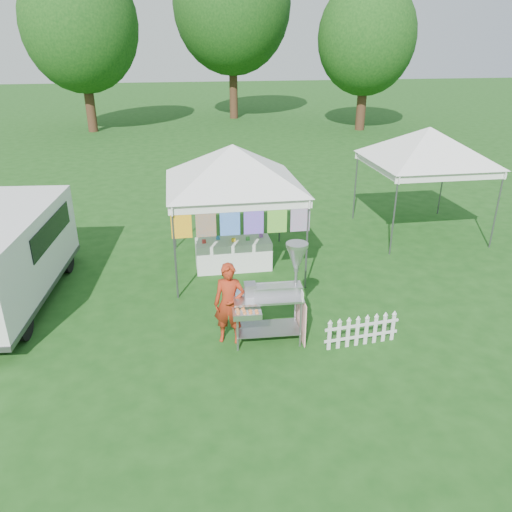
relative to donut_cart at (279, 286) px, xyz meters
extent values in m
plane|color=#184413|center=(-0.39, -0.11, -1.12)|extent=(120.00, 120.00, 0.00)
cylinder|color=#59595E|center=(-1.81, 1.97, -0.07)|extent=(0.04, 0.04, 2.10)
cylinder|color=#59595E|center=(1.03, 1.97, -0.07)|extent=(0.04, 0.04, 2.10)
cylinder|color=#59595E|center=(-1.81, 4.81, -0.07)|extent=(0.04, 0.04, 2.10)
cylinder|color=#59595E|center=(1.03, 4.81, -0.07)|extent=(0.04, 0.04, 2.10)
cube|color=white|center=(-0.39, 1.97, 0.88)|extent=(3.00, 0.03, 0.22)
cube|color=white|center=(-0.39, 4.81, 0.88)|extent=(3.00, 0.03, 0.22)
pyramid|color=white|center=(-0.39, 3.39, 1.88)|extent=(4.24, 4.24, 0.90)
cylinder|color=#59595E|center=(-0.39, 1.97, 0.96)|extent=(3.00, 0.03, 0.03)
cube|color=orange|center=(-1.64, 1.97, 0.61)|extent=(0.42, 0.01, 0.70)
cube|color=orange|center=(-1.14, 1.97, 0.61)|extent=(0.42, 0.01, 0.70)
cube|color=#182FC5|center=(-0.64, 1.97, 0.61)|extent=(0.42, 0.01, 0.70)
cube|color=#B41BC1|center=(-0.14, 1.97, 0.61)|extent=(0.42, 0.01, 0.70)
cube|color=#18943E|center=(0.36, 1.97, 0.61)|extent=(0.42, 0.01, 0.70)
cube|color=#2EB092|center=(0.86, 1.97, 0.61)|extent=(0.42, 0.01, 0.70)
cylinder|color=#59595E|center=(3.69, 3.47, -0.07)|extent=(0.04, 0.04, 2.10)
cylinder|color=#59595E|center=(6.53, 3.47, -0.07)|extent=(0.04, 0.04, 2.10)
cylinder|color=#59595E|center=(3.69, 6.31, -0.07)|extent=(0.04, 0.04, 2.10)
cylinder|color=#59595E|center=(6.53, 6.31, -0.07)|extent=(0.04, 0.04, 2.10)
cube|color=white|center=(5.11, 3.47, 0.88)|extent=(3.00, 0.03, 0.22)
cube|color=white|center=(5.11, 6.31, 0.88)|extent=(3.00, 0.03, 0.22)
pyramid|color=white|center=(5.11, 4.89, 1.88)|extent=(4.24, 4.24, 0.90)
cylinder|color=#59595E|center=(5.11, 3.47, 0.96)|extent=(3.00, 0.03, 0.03)
cylinder|color=#3E2516|center=(-6.39, 23.89, 0.86)|extent=(0.56, 0.56, 3.96)
ellipsoid|color=#2B5F1A|center=(-6.39, 23.89, 4.73)|extent=(6.40, 6.40, 7.36)
cylinder|color=#3E2516|center=(2.61, 27.89, 1.30)|extent=(0.56, 0.56, 4.84)
ellipsoid|color=#2B5F1A|center=(2.61, 27.89, 6.03)|extent=(7.60, 7.60, 8.74)
cylinder|color=#3E2516|center=(9.61, 21.89, 0.64)|extent=(0.56, 0.56, 3.52)
ellipsoid|color=#2B5F1A|center=(9.61, 21.89, 4.08)|extent=(5.60, 5.60, 6.44)
cylinder|color=gray|center=(-0.78, -0.22, -0.66)|extent=(0.04, 0.04, 0.93)
cylinder|color=gray|center=(0.36, -0.27, -0.66)|extent=(0.04, 0.04, 0.93)
cylinder|color=gray|center=(-0.76, 0.30, -0.66)|extent=(0.04, 0.04, 0.93)
cylinder|color=gray|center=(0.38, 0.25, -0.66)|extent=(0.04, 0.04, 0.93)
cube|color=gray|center=(-0.20, 0.02, -0.87)|extent=(1.20, 0.64, 0.02)
cube|color=#B7B7BC|center=(-0.20, 0.02, -0.19)|extent=(1.27, 0.67, 0.04)
cube|color=#B7B7BC|center=(-0.01, 0.06, -0.10)|extent=(0.89, 0.30, 0.15)
cube|color=gray|center=(-0.51, 0.08, -0.06)|extent=(0.22, 0.24, 0.23)
cylinder|color=gray|center=(0.32, 0.05, 0.27)|extent=(0.05, 0.05, 0.93)
cone|color=#B7B7BC|center=(0.32, 0.05, 0.53)|extent=(0.39, 0.39, 0.41)
cylinder|color=#B7B7BC|center=(0.32, 0.05, 0.76)|extent=(0.41, 0.41, 0.06)
cube|color=#B7B7BC|center=(-0.63, -0.36, -0.30)|extent=(0.51, 0.33, 0.10)
cube|color=#F5A7A5|center=(0.43, -0.01, -0.66)|extent=(0.05, 0.78, 0.84)
cube|color=white|center=(0.35, -0.30, -0.07)|extent=(0.02, 0.15, 0.19)
imported|color=maroon|center=(-0.88, 0.13, -0.35)|extent=(0.64, 0.50, 1.55)
cube|color=silver|center=(-5.35, 2.34, 0.00)|extent=(2.25, 4.72, 1.60)
cube|color=#59595E|center=(-5.35, 2.34, -0.80)|extent=(2.27, 4.77, 0.11)
cube|color=silver|center=(-5.17, 4.30, -0.39)|extent=(1.79, 0.80, 0.82)
cube|color=black|center=(-4.38, 2.80, 0.29)|extent=(0.25, 2.51, 0.50)
cube|color=black|center=(-5.14, 4.64, 0.29)|extent=(1.55, 0.17, 0.50)
cylinder|color=black|center=(-4.69, 0.81, -0.81)|extent=(0.26, 0.64, 0.62)
cylinder|color=black|center=(-4.41, 3.72, -0.81)|extent=(0.26, 0.64, 0.62)
cube|color=silver|center=(0.84, -0.47, -0.84)|extent=(0.07, 0.03, 0.56)
cube|color=silver|center=(1.02, -0.45, -0.84)|extent=(0.07, 0.03, 0.56)
cube|color=silver|center=(1.20, -0.43, -0.84)|extent=(0.07, 0.03, 0.56)
cube|color=silver|center=(1.38, -0.42, -0.84)|extent=(0.07, 0.03, 0.56)
cube|color=silver|center=(1.56, -0.40, -0.84)|extent=(0.07, 0.03, 0.56)
cube|color=silver|center=(1.73, -0.38, -0.84)|extent=(0.07, 0.03, 0.56)
cube|color=silver|center=(1.91, -0.37, -0.84)|extent=(0.07, 0.03, 0.56)
cube|color=silver|center=(2.09, -0.35, -0.84)|extent=(0.07, 0.03, 0.56)
cube|color=silver|center=(1.47, -0.41, -0.94)|extent=(1.44, 0.16, 0.05)
cube|color=silver|center=(1.47, -0.41, -0.70)|extent=(1.44, 0.16, 0.05)
cube|color=white|center=(-0.43, 3.30, -0.76)|extent=(1.80, 0.70, 0.72)
camera|label=1|loc=(-1.69, -7.74, 4.06)|focal=35.00mm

